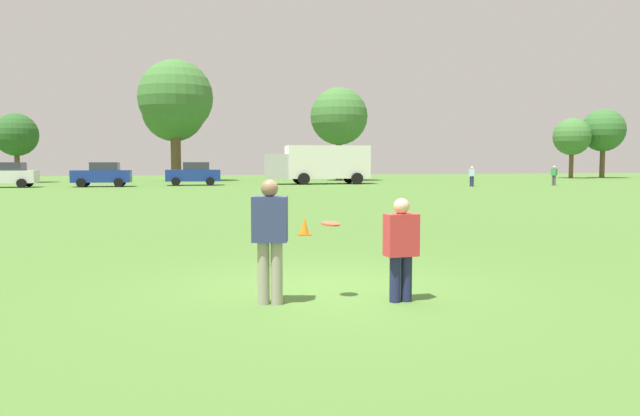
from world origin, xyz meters
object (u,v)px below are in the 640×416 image
at_px(frisbee, 331,224).
at_px(parked_car_mid_left, 102,174).
at_px(parked_car_center, 194,174).
at_px(traffic_cone, 304,226).
at_px(player_defender, 401,244).
at_px(parked_car_near_left, 6,175).
at_px(box_truck, 320,163).
at_px(bystander_sideline_watcher, 554,174).
at_px(bystander_far_jogger, 472,175).
at_px(player_thrower, 270,234).

bearing_deg(frisbee, parked_car_mid_left, 100.44).
bearing_deg(parked_car_center, traffic_cone, -86.85).
height_order(player_defender, frisbee, player_defender).
xyz_separation_m(parked_car_near_left, box_truck, (23.60, 1.19, 0.83)).
height_order(player_defender, box_truck, box_truck).
bearing_deg(traffic_cone, parked_car_mid_left, 104.63).
bearing_deg(frisbee, traffic_cone, 81.13).
bearing_deg(traffic_cone, box_truck, 76.26).
bearing_deg(parked_car_center, parked_car_near_left, -176.00).
distance_m(parked_car_center, bystander_sideline_watcher, 28.29).
height_order(frisbee, bystander_far_jogger, bystander_far_jogger).
relative_size(parked_car_near_left, parked_car_mid_left, 1.00).
bearing_deg(traffic_cone, bystander_sideline_watcher, 46.84).
bearing_deg(parked_car_center, frisbee, -89.01).
relative_size(parked_car_near_left, box_truck, 0.50).
bearing_deg(parked_car_near_left, bystander_far_jogger, -10.29).
bearing_deg(parked_car_mid_left, bystander_sideline_watcher, -9.28).
xyz_separation_m(player_defender, box_truck, (8.64, 42.09, 0.96)).
bearing_deg(traffic_cone, parked_car_near_left, 114.68).
height_order(player_thrower, parked_car_mid_left, parked_car_mid_left).
bearing_deg(parked_car_near_left, traffic_cone, -65.32).
distance_m(parked_car_mid_left, bystander_far_jogger, 27.66).
bearing_deg(player_defender, bystander_far_jogger, 61.75).
bearing_deg(box_truck, player_thrower, -103.99).
xyz_separation_m(box_truck, bystander_far_jogger, (10.05, -7.30, -0.89)).
height_order(box_truck, bystander_far_jogger, box_truck).
bearing_deg(parked_car_center, player_defender, -87.78).
bearing_deg(player_thrower, traffic_cone, 74.92).
distance_m(player_defender, bystander_sideline_watcher, 43.59).
height_order(parked_car_near_left, bystander_far_jogger, parked_car_near_left).
height_order(player_thrower, parked_car_center, parked_car_center).
distance_m(player_thrower, bystander_sideline_watcher, 44.47).
relative_size(frisbee, parked_car_near_left, 0.06).
distance_m(parked_car_near_left, bystander_sideline_watcher, 41.23).
xyz_separation_m(player_defender, traffic_cone, (0.25, 7.79, -0.57)).
bearing_deg(box_truck, parked_car_center, -178.55).
relative_size(player_defender, parked_car_near_left, 0.34).
bearing_deg(box_truck, traffic_cone, -103.74).
height_order(frisbee, parked_car_mid_left, parked_car_mid_left).
height_order(parked_car_center, box_truck, box_truck).
height_order(player_defender, bystander_far_jogger, bystander_far_jogger).
height_order(traffic_cone, bystander_sideline_watcher, bystander_sideline_watcher).
distance_m(player_defender, bystander_far_jogger, 39.49).
distance_m(parked_car_mid_left, bystander_sideline_watcher, 34.64).
xyz_separation_m(parked_car_near_left, parked_car_mid_left, (6.63, -0.22, 0.00)).
height_order(parked_car_center, bystander_far_jogger, parked_car_center).
bearing_deg(parked_car_center, bystander_far_jogger, -19.12).
relative_size(player_thrower, bystander_far_jogger, 1.11).
relative_size(player_thrower, parked_car_center, 0.40).
relative_size(player_thrower, frisbee, 6.22).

